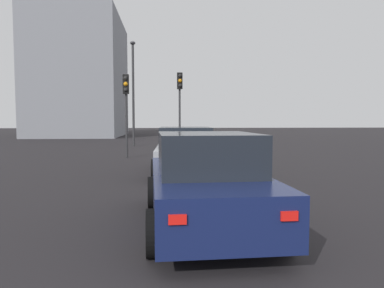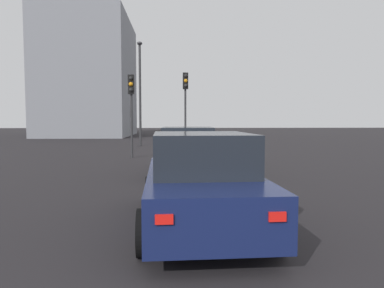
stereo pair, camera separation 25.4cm
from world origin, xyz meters
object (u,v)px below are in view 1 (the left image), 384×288
Objects in this scene: car_silver_lead at (185,151)px; traffic_light_near_right at (126,98)px; car_navy_second at (205,182)px; traffic_light_near_left at (180,96)px; street_lamp_kerbside at (133,85)px.

car_silver_lead is 1.21× the size of traffic_light_near_right.
traffic_light_near_right is (11.14, 2.46, 2.07)m from car_navy_second.
traffic_light_near_left is 0.62× the size of street_lamp_kerbside.
traffic_light_near_right is at bearing 28.18° from car_silver_lead.
traffic_light_near_right reaches higher than car_navy_second.
street_lamp_kerbside is (18.98, 2.77, 3.46)m from car_navy_second.
car_navy_second is at bearing -7.38° from traffic_light_near_left.
car_navy_second is 1.00× the size of traffic_light_near_left.
street_lamp_kerbside reaches higher than car_navy_second.
street_lamp_kerbside reaches higher than traffic_light_near_left.
car_navy_second is at bearing 11.96° from traffic_light_near_right.
traffic_light_near_right reaches higher than car_silver_lead.
car_navy_second is at bearing -171.70° from street_lamp_kerbside.
street_lamp_kerbside is (7.84, 0.31, 1.39)m from traffic_light_near_right.
street_lamp_kerbside reaches higher than car_silver_lead.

